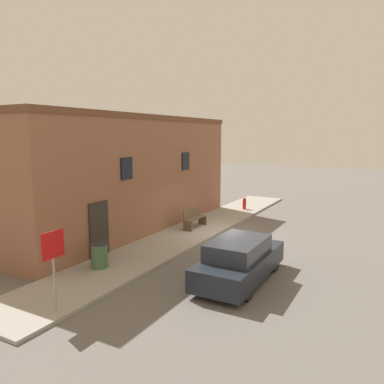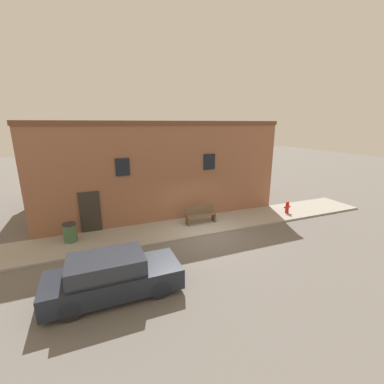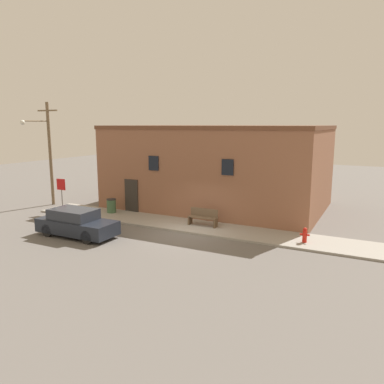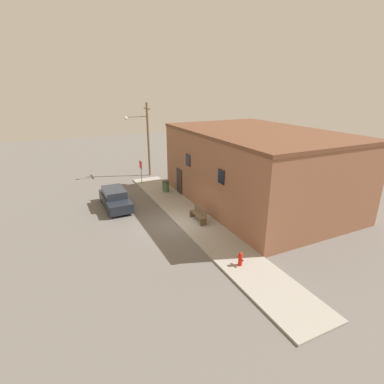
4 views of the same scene
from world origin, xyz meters
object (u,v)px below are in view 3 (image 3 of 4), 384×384
(stop_sign, at_px, (61,189))
(bench, at_px, (203,217))
(fire_hydrant, at_px, (305,235))
(parked_car, at_px, (76,223))
(trash_bin, at_px, (111,206))
(utility_pole, at_px, (48,149))

(stop_sign, bearing_deg, bench, 6.35)
(bench, bearing_deg, fire_hydrant, -5.26)
(parked_car, bearing_deg, stop_sign, 142.91)
(stop_sign, xyz_separation_m, parked_car, (4.50, -3.40, -0.94))
(fire_hydrant, distance_m, trash_bin, 12.27)
(parked_car, bearing_deg, fire_hydrant, 20.16)
(fire_hydrant, relative_size, stop_sign, 0.34)
(stop_sign, bearing_deg, fire_hydrant, 2.07)
(stop_sign, bearing_deg, utility_pole, 150.86)
(fire_hydrant, relative_size, parked_car, 0.17)
(bench, bearing_deg, parked_car, -138.88)
(trash_bin, bearing_deg, stop_sign, -157.56)
(bench, height_order, parked_car, parked_car)
(fire_hydrant, distance_m, parked_car, 11.47)
(utility_pole, bearing_deg, trash_bin, -2.24)
(trash_bin, xyz_separation_m, utility_pole, (-5.63, 0.22, 3.45))
(stop_sign, height_order, parked_car, stop_sign)
(trash_bin, bearing_deg, parked_car, -72.21)
(utility_pole, bearing_deg, bench, -1.83)
(fire_hydrant, height_order, stop_sign, stop_sign)
(bench, relative_size, trash_bin, 1.87)
(stop_sign, height_order, trash_bin, stop_sign)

